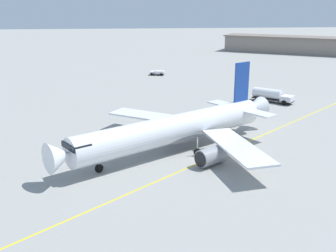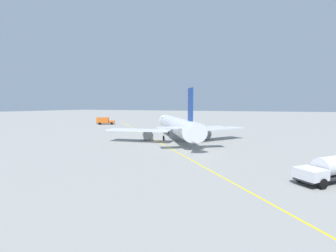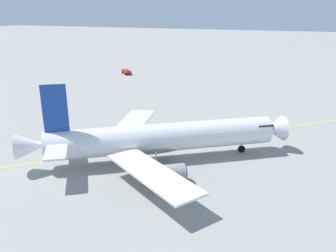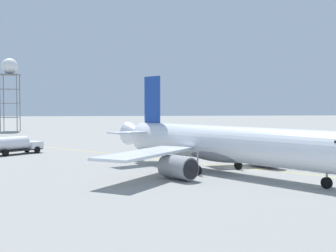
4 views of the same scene
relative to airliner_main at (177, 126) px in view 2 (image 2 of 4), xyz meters
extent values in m
plane|color=gray|center=(-3.53, 3.24, -3.22)|extent=(600.00, 600.00, 0.00)
cylinder|color=white|center=(0.44, 0.28, 0.22)|extent=(29.42, 20.72, 4.02)
cone|color=white|center=(15.08, 9.59, 0.22)|extent=(4.58, 4.83, 3.82)
cone|color=white|center=(-14.46, -9.19, 0.52)|extent=(5.21, 5.03, 3.42)
cube|color=black|center=(13.22, 8.41, 1.13)|extent=(3.86, 4.17, 0.70)
ellipsoid|color=slate|center=(-0.93, -0.59, -0.88)|extent=(11.75, 9.29, 2.21)
cube|color=#193D93|center=(-11.56, -7.35, 5.41)|extent=(2.83, 1.92, 6.35)
cube|color=white|center=(-13.52, -4.26, 1.03)|extent=(5.26, 6.21, 0.20)
cube|color=white|center=(-9.59, -10.43, 1.03)|extent=(5.26, 6.21, 0.20)
cube|color=white|center=(-7.28, 6.53, -0.48)|extent=(6.65, 15.32, 0.28)
cube|color=white|center=(2.83, -9.36, -0.48)|extent=(14.62, 11.92, 0.28)
cylinder|color=gray|center=(-3.97, 6.00, -1.92)|extent=(4.60, 4.12, 2.39)
cylinder|color=black|center=(-2.27, 7.08, -1.92)|extent=(1.21, 1.79, 2.03)
cylinder|color=gray|center=(3.75, -6.14, -1.92)|extent=(4.60, 4.12, 2.39)
cylinder|color=black|center=(5.45, -5.06, -1.92)|extent=(1.21, 1.79, 2.03)
cylinder|color=#9EA0A5|center=(10.80, 6.86, -1.58)|extent=(0.20, 0.20, 2.19)
cylinder|color=black|center=(10.80, 6.86, -2.67)|extent=(1.09, 0.84, 1.10)
cylinder|color=#9EA0A5|center=(-2.76, 2.29, -1.58)|extent=(0.20, 0.20, 2.19)
cylinder|color=black|center=(-2.76, 2.29, -2.67)|extent=(1.09, 0.84, 1.10)
cylinder|color=#9EA0A5|center=(0.90, -3.47, -1.58)|extent=(0.20, 0.20, 2.19)
cylinder|color=black|center=(0.90, -3.47, -2.67)|extent=(1.09, 0.84, 1.10)
cube|color=#232326|center=(-24.78, -28.04, -2.57)|extent=(8.08, 7.79, 0.20)
cube|color=silver|center=(-27.18, -25.80, -1.92)|extent=(3.57, 3.59, 1.10)
cube|color=black|center=(-27.98, -25.04, -1.76)|extent=(1.59, 1.69, 0.62)
cylinder|color=black|center=(-27.98, -26.87, -2.67)|extent=(0.99, 0.96, 1.10)
cylinder|color=black|center=(-26.16, -24.93, -2.67)|extent=(0.99, 0.96, 1.10)
cylinder|color=black|center=(-21.78, -29.04, -2.67)|extent=(0.99, 0.96, 1.10)
cube|color=#232326|center=(31.33, 45.73, -2.62)|extent=(5.40, 7.67, 0.20)
cube|color=orange|center=(32.60, 43.38, -2.02)|extent=(3.16, 3.14, 1.00)
cube|color=black|center=(33.10, 42.46, -1.87)|extent=(1.78, 1.01, 0.56)
cube|color=orange|center=(30.73, 46.82, -1.32)|extent=(4.52, 5.65, 2.40)
cylinder|color=black|center=(33.64, 43.94, -2.72)|extent=(0.72, 1.01, 1.00)
cylinder|color=black|center=(31.56, 42.82, -2.72)|extent=(0.72, 1.01, 1.00)
cylinder|color=black|center=(31.20, 48.44, -2.72)|extent=(0.72, 1.01, 1.00)
cylinder|color=black|center=(29.12, 47.31, -2.72)|extent=(0.72, 1.01, 1.00)
cube|color=yellow|center=(-2.40, 5.19, -3.22)|extent=(106.69, 91.94, 0.01)
camera|label=1|loc=(7.07, 55.76, 17.66)|focal=43.50mm
camera|label=2|loc=(-56.36, -21.97, 5.30)|focal=26.12mm
camera|label=3|loc=(16.97, -43.11, 17.88)|focal=37.28mm
camera|label=4|loc=(51.11, -13.48, 4.53)|focal=49.08mm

